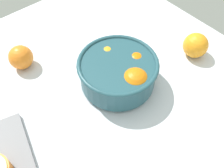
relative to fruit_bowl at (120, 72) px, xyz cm
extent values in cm
cube|color=silver|center=(4.17, -7.41, -6.69)|extent=(112.14, 99.53, 3.00)
cylinder|color=#234C56|center=(-0.34, -0.39, -4.59)|extent=(19.95, 19.95, 1.20)
cylinder|color=#234C56|center=(-0.34, -0.39, -0.18)|extent=(21.69, 21.69, 7.63)
torus|color=#234C56|center=(-0.34, -0.39, 3.63)|extent=(22.89, 22.89, 1.20)
sphere|color=orange|center=(6.08, 0.24, 0.87)|extent=(8.36, 8.36, 8.36)
sphere|color=orange|center=(0.82, 5.62, 0.13)|extent=(7.59, 7.59, 7.59)
sphere|color=orange|center=(-6.63, 1.02, 0.38)|extent=(6.87, 6.87, 6.87)
sphere|color=orange|center=(-0.44, -3.08, -0.37)|extent=(7.12, 7.12, 7.12)
sphere|color=orange|center=(6.48, 26.61, -1.21)|extent=(7.97, 7.97, 7.97)
sphere|color=orange|center=(-25.05, -18.34, -1.46)|extent=(7.47, 7.47, 7.47)
camera|label=1|loc=(35.39, -32.85, 56.55)|focal=41.69mm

